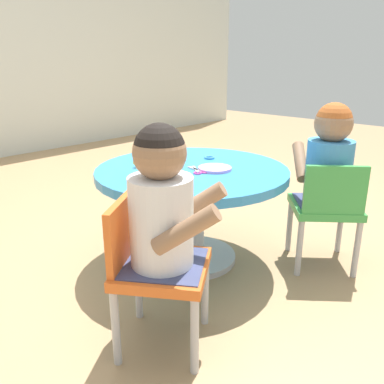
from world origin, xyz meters
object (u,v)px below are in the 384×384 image
Objects in this scene: child_chair_left at (153,265)px; seated_child_right at (329,159)px; craft_table at (192,190)px; child_chair_right at (326,208)px; seated_child_left at (162,203)px; rolling_pin at (151,158)px; craft_scissors at (199,171)px.

seated_child_right is at bearing -9.43° from child_chair_left.
child_chair_right reaches higher than craft_table.
seated_child_left reaches higher than rolling_pin.
craft_table is 0.66m from seated_child_left.
child_chair_left is 0.75m from rolling_pin.
rolling_pin reaches higher than craft_table.
seated_child_right is (0.41, -0.48, 0.16)m from craft_table.
craft_scissors is at bearing 132.73° from child_chair_right.
seated_child_left is 1.00× the size of seated_child_right.
seated_child_right is (0.93, -0.13, 0.00)m from seated_child_left.
seated_child_left and seated_child_right have the same top height.
craft_scissors is (0.52, 0.26, 0.18)m from child_chair_left.
craft_scissors is (-0.03, -0.07, 0.11)m from craft_table.
rolling_pin is at bearing 121.97° from child_chair_right.
seated_child_right is (0.03, 0.03, 0.23)m from child_chair_right.
rolling_pin is at bearing 48.59° from child_chair_left.
rolling_pin is 1.62× the size of craft_scissors.
seated_child_left is (0.02, -0.03, 0.23)m from child_chair_left.
rolling_pin is at bearing 124.64° from seated_child_right.
seated_child_left is 0.94m from seated_child_right.
craft_table is 1.79× the size of seated_child_left.
craft_table is 0.64m from child_chair_left.
child_chair_left reaches higher than rolling_pin.
seated_child_right reaches higher than craft_scissors.
child_chair_right is 1.05× the size of seated_child_right.
child_chair_left is at bearing -153.51° from craft_scissors.
craft_table is at bearing 67.00° from craft_scissors.
child_chair_right is at bearing -140.21° from seated_child_right.
craft_table is 0.26m from rolling_pin.
seated_child_right is 3.58× the size of craft_scissors.
craft_scissors is (-0.41, 0.44, 0.18)m from child_chair_right.
child_chair_left is 1.00× the size of child_chair_right.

